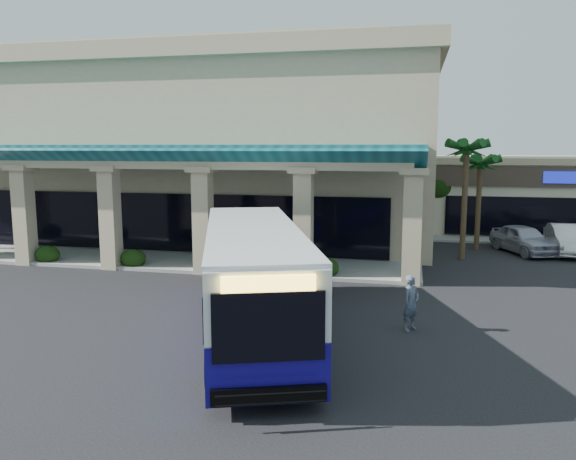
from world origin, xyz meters
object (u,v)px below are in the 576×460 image
(transit_bus, at_px, (253,281))
(pedestrian, at_px, (411,303))
(car_white, at_px, (568,240))
(car_silver, at_px, (523,239))

(transit_bus, bearing_deg, pedestrian, -3.86)
(pedestrian, bearing_deg, car_white, 7.95)
(transit_bus, relative_size, car_white, 2.48)
(transit_bus, distance_m, pedestrian, 4.89)
(car_white, bearing_deg, transit_bus, -127.02)
(transit_bus, bearing_deg, car_white, 31.87)
(car_silver, relative_size, car_white, 0.95)
(pedestrian, bearing_deg, car_silver, 14.80)
(pedestrian, distance_m, car_white, 16.47)
(car_silver, bearing_deg, car_white, -15.20)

